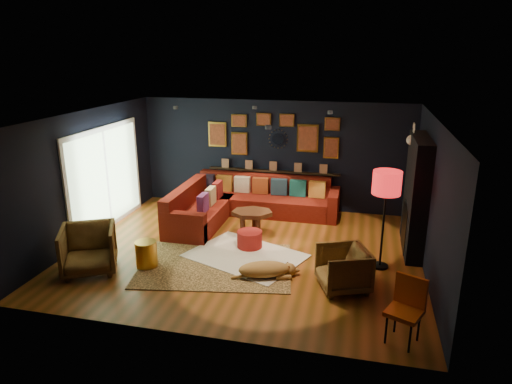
% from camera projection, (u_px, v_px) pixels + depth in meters
% --- Properties ---
extents(floor, '(6.50, 6.50, 0.00)m').
position_uv_depth(floor, '(245.00, 252.00, 8.77)').
color(floor, '#934A1D').
rests_on(floor, ground).
extents(room_walls, '(6.50, 6.50, 6.50)m').
position_uv_depth(room_walls, '(245.00, 172.00, 8.29)').
color(room_walls, black).
rests_on(room_walls, ground).
extents(sectional, '(3.41, 2.69, 0.86)m').
position_uv_depth(sectional, '(239.00, 204.00, 10.48)').
color(sectional, maroon).
rests_on(sectional, ground).
extents(ledge, '(3.20, 0.12, 0.04)m').
position_uv_depth(ledge, '(273.00, 171.00, 10.98)').
color(ledge, black).
rests_on(ledge, room_walls).
extents(gallery_wall, '(3.15, 0.04, 1.02)m').
position_uv_depth(gallery_wall, '(273.00, 134.00, 10.75)').
color(gallery_wall, gold).
rests_on(gallery_wall, room_walls).
extents(sunburst_mirror, '(0.47, 0.16, 0.47)m').
position_uv_depth(sunburst_mirror, '(278.00, 139.00, 10.76)').
color(sunburst_mirror, silver).
rests_on(sunburst_mirror, room_walls).
extents(fireplace, '(0.31, 1.60, 2.20)m').
position_uv_depth(fireplace, '(415.00, 199.00, 8.61)').
color(fireplace, black).
rests_on(fireplace, ground).
extents(deer_head, '(0.50, 0.28, 0.45)m').
position_uv_depth(deer_head, '(421.00, 140.00, 8.76)').
color(deer_head, white).
rests_on(deer_head, fireplace).
extents(sliding_door, '(0.06, 2.80, 2.20)m').
position_uv_depth(sliding_door, '(106.00, 178.00, 9.70)').
color(sliding_door, white).
rests_on(sliding_door, ground).
extents(ceiling_spots, '(3.30, 2.50, 0.06)m').
position_uv_depth(ceiling_spots, '(255.00, 113.00, 8.74)').
color(ceiling_spots, black).
rests_on(ceiling_spots, room_walls).
extents(shag_rug, '(2.43, 2.12, 0.03)m').
position_uv_depth(shag_rug, '(245.00, 256.00, 8.56)').
color(shag_rug, white).
rests_on(shag_rug, ground).
extents(leopard_rug, '(2.98, 2.35, 0.02)m').
position_uv_depth(leopard_rug, '(216.00, 265.00, 8.22)').
color(leopard_rug, tan).
rests_on(leopard_rug, ground).
extents(coffee_table, '(0.98, 0.80, 0.44)m').
position_uv_depth(coffee_table, '(252.00, 215.00, 9.62)').
color(coffee_table, '#552F1A').
rests_on(coffee_table, shag_rug).
extents(pouf, '(0.49, 0.49, 0.32)m').
position_uv_depth(pouf, '(250.00, 239.00, 8.89)').
color(pouf, maroon).
rests_on(pouf, shag_rug).
extents(armchair_left, '(1.16, 1.14, 0.91)m').
position_uv_depth(armchair_left, '(89.00, 247.00, 7.88)').
color(armchair_left, '#AA7532').
rests_on(armchair_left, ground).
extents(armchair_right, '(0.93, 0.96, 0.77)m').
position_uv_depth(armchair_right, '(343.00, 267.00, 7.32)').
color(armchair_right, '#AA7532').
rests_on(armchair_right, ground).
extents(gold_stool, '(0.38, 0.38, 0.48)m').
position_uv_depth(gold_stool, '(146.00, 254.00, 8.11)').
color(gold_stool, gold).
rests_on(gold_stool, ground).
extents(orange_chair, '(0.56, 0.56, 0.90)m').
position_uv_depth(orange_chair, '(407.00, 304.00, 5.97)').
color(orange_chair, black).
rests_on(orange_chair, ground).
extents(floor_lamp, '(0.49, 0.49, 1.77)m').
position_uv_depth(floor_lamp, '(387.00, 187.00, 7.72)').
color(floor_lamp, black).
rests_on(floor_lamp, ground).
extents(dog, '(1.32, 0.93, 0.38)m').
position_uv_depth(dog, '(264.00, 267.00, 7.72)').
color(dog, olive).
rests_on(dog, leopard_rug).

